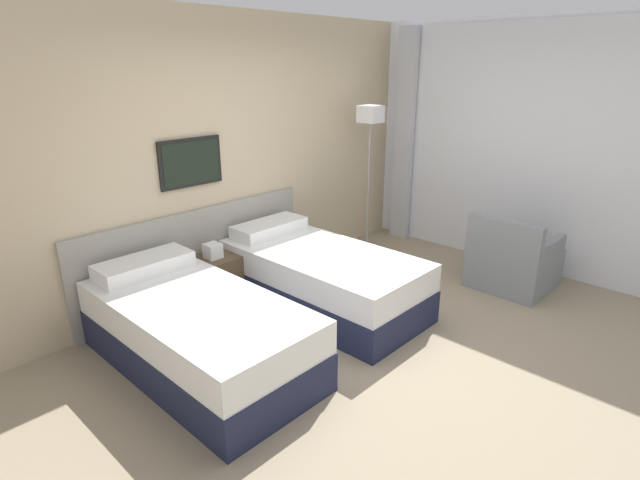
{
  "coord_description": "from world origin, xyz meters",
  "views": [
    {
      "loc": [
        -2.95,
        -2.06,
        2.22
      ],
      "look_at": [
        0.14,
        0.84,
        0.71
      ],
      "focal_mm": 28.0,
      "sensor_mm": 36.0,
      "label": 1
    }
  ],
  "objects": [
    {
      "name": "nightstand",
      "position": [
        -0.46,
        1.65,
        0.26
      ],
      "size": [
        0.44,
        0.37,
        0.63
      ],
      "color": "brown",
      "rests_on": "ground_plane"
    },
    {
      "name": "floor_lamp",
      "position": [
        1.72,
        1.53,
        1.47
      ],
      "size": [
        0.24,
        0.24,
        1.76
      ],
      "color": "#9E9993",
      "rests_on": "ground_plane"
    },
    {
      "name": "armchair",
      "position": [
        1.91,
        -0.23,
        0.26
      ],
      "size": [
        0.77,
        0.76,
        0.79
      ],
      "rotation": [
        0.0,
        0.0,
        1.56
      ],
      "color": "gray",
      "rests_on": "ground_plane"
    },
    {
      "name": "wall_headboard",
      "position": [
        -0.03,
        1.94,
        1.3
      ],
      "size": [
        10.0,
        0.1,
        2.7
      ],
      "color": "#C6B28E",
      "rests_on": "ground_plane"
    },
    {
      "name": "bed_near_door",
      "position": [
        -1.16,
        0.91,
        0.29
      ],
      "size": [
        0.97,
        1.96,
        0.69
      ],
      "color": "#1E233D",
      "rests_on": "ground_plane"
    },
    {
      "name": "wall_window",
      "position": [
        2.58,
        -0.19,
        1.34
      ],
      "size": [
        0.21,
        4.42,
        2.7
      ],
      "color": "white",
      "rests_on": "ground_plane"
    },
    {
      "name": "bed_near_window",
      "position": [
        0.23,
        0.91,
        0.29
      ],
      "size": [
        0.97,
        1.96,
        0.69
      ],
      "color": "#1E233D",
      "rests_on": "ground_plane"
    },
    {
      "name": "ground_plane",
      "position": [
        0.0,
        0.0,
        0.0
      ],
      "size": [
        16.0,
        16.0,
        0.0
      ],
      "primitive_type": "plane",
      "color": "gray"
    }
  ]
}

